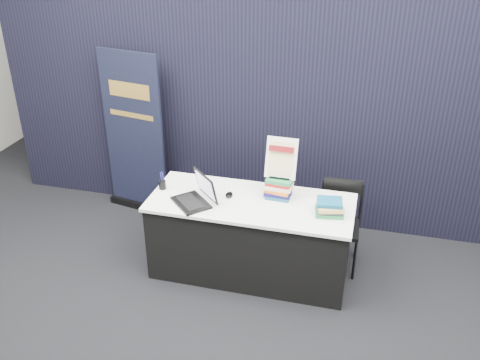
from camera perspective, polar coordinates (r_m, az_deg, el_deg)
name	(u,v)px	position (r m, az deg, el deg)	size (l,w,h in m)	color
floor	(235,308)	(4.70, -0.52, -13.51)	(8.00, 8.00, 0.00)	black
wall_back	(312,13)	(7.59, 7.65, 17.21)	(8.00, 0.02, 3.50)	beige
drape_partition	(276,112)	(5.44, 3.84, 7.22)	(6.00, 0.08, 2.40)	black
display_table	(251,237)	(4.89, 1.14, -6.07)	(1.80, 0.75, 0.75)	black
laptop	(193,195)	(4.68, -5.07, -1.62)	(0.42, 0.47, 0.26)	black
mouse	(229,195)	(4.76, -1.17, -1.58)	(0.06, 0.10, 0.03)	black
brochure_left	(189,199)	(4.75, -5.50, -2.01)	(0.29, 0.21, 0.00)	white
brochure_mid	(200,209)	(4.60, -4.32, -3.05)	(0.27, 0.19, 0.00)	silver
brochure_right	(202,202)	(4.69, -4.03, -2.35)	(0.26, 0.18, 0.00)	white
pen_cup	(162,185)	(4.93, -8.29, -0.50)	(0.07, 0.07, 0.08)	black
book_stack_tall	(280,188)	(4.73, 4.24, -0.83)	(0.24, 0.19, 0.18)	navy
book_stack_short	(329,208)	(4.53, 9.49, -2.93)	(0.26, 0.22, 0.13)	#228144
info_sign	(281,159)	(4.64, 4.42, 2.27)	(0.28, 0.14, 0.37)	black
pullup_banner	(135,143)	(5.83, -11.15, 3.87)	(0.76, 0.24, 1.79)	black
stacking_chair	(339,222)	(5.03, 10.51, -4.38)	(0.39, 0.39, 0.83)	black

